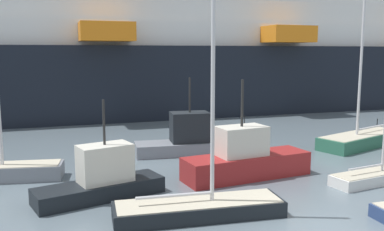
% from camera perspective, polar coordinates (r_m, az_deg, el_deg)
% --- Properties ---
extents(ground_plane, '(600.00, 600.00, 0.00)m').
position_cam_1_polar(ground_plane, '(17.10, 16.68, -14.49)').
color(ground_plane, slate).
extents(sailboat_0, '(5.33, 2.11, 9.19)m').
position_cam_1_polar(sailboat_0, '(23.76, 23.37, -7.17)').
color(sailboat_0, white).
rests_on(sailboat_0, ground_plane).
extents(sailboat_3, '(7.72, 4.53, 14.50)m').
position_cam_1_polar(sailboat_3, '(32.17, 21.67, -2.68)').
color(sailboat_3, '#2D6B51').
rests_on(sailboat_3, ground_plane).
extents(sailboat_5, '(6.96, 2.36, 10.67)m').
position_cam_1_polar(sailboat_5, '(17.47, 0.96, -11.84)').
color(sailboat_5, black).
rests_on(sailboat_5, ground_plane).
extents(fishing_boat_0, '(7.09, 2.82, 5.17)m').
position_cam_1_polar(fishing_boat_0, '(22.67, 7.14, -5.84)').
color(fishing_boat_0, maroon).
rests_on(fishing_boat_0, ground_plane).
extents(fishing_boat_1, '(6.55, 2.59, 4.95)m').
position_cam_1_polar(fishing_boat_1, '(27.68, -0.68, -3.17)').
color(fishing_boat_1, gray).
rests_on(fishing_boat_1, ground_plane).
extents(fishing_boat_3, '(6.05, 3.24, 4.48)m').
position_cam_1_polar(fishing_boat_3, '(19.92, -11.91, -8.28)').
color(fishing_boat_3, black).
rests_on(fishing_boat_3, ground_plane).
extents(channel_buoy_0, '(0.61, 0.61, 1.22)m').
position_cam_1_polar(channel_buoy_0, '(22.54, -12.73, -7.83)').
color(channel_buoy_0, orange).
rests_on(channel_buoy_0, ground_plane).
extents(channel_buoy_1, '(0.68, 0.68, 1.76)m').
position_cam_1_polar(channel_buoy_1, '(32.99, 7.00, -2.40)').
color(channel_buoy_1, red).
rests_on(channel_buoy_1, ground_plane).
extents(channel_buoy_2, '(0.60, 0.60, 1.36)m').
position_cam_1_polar(channel_buoy_2, '(36.64, 23.42, -2.02)').
color(channel_buoy_2, orange).
rests_on(channel_buoy_2, ground_plane).
extents(cruise_ship, '(129.88, 21.38, 25.29)m').
position_cam_1_polar(cruise_ship, '(48.37, -12.96, 10.19)').
color(cruise_ship, black).
rests_on(cruise_ship, ground_plane).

